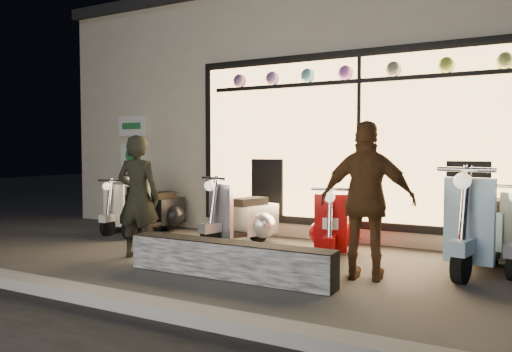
{
  "coord_description": "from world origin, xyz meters",
  "views": [
    {
      "loc": [
        2.96,
        -5.24,
        1.4
      ],
      "look_at": [
        -0.2,
        0.6,
        1.05
      ],
      "focal_mm": 35.0,
      "sensor_mm": 36.0,
      "label": 1
    }
  ],
  "objects": [
    {
      "name": "ground",
      "position": [
        0.0,
        0.0,
        0.0
      ],
      "size": [
        40.0,
        40.0,
        0.0
      ],
      "primitive_type": "plane",
      "color": "#383533",
      "rests_on": "ground"
    },
    {
      "name": "graffiti_barrier",
      "position": [
        0.13,
        -0.65,
        0.2
      ],
      "size": [
        2.44,
        0.28,
        0.4
      ],
      "primitive_type": "cube",
      "color": "black",
      "rests_on": "ground"
    },
    {
      "name": "woman",
      "position": [
        1.48,
        -0.0,
        0.86
      ],
      "size": [
        1.06,
        0.57,
        1.71
      ],
      "primitive_type": "imported",
      "rotation": [
        0.0,
        0.0,
        3.3
      ],
      "color": "brown",
      "rests_on": "ground"
    },
    {
      "name": "scooter_black",
      "position": [
        -2.46,
        1.34,
        0.39
      ],
      "size": [
        0.44,
        1.35,
        0.97
      ],
      "rotation": [
        0.0,
        0.0,
        0.01
      ],
      "color": "black",
      "rests_on": "ground"
    },
    {
      "name": "scooter_cream",
      "position": [
        -3.08,
        1.33,
        0.35
      ],
      "size": [
        0.48,
        1.23,
        0.88
      ],
      "rotation": [
        0.0,
        0.0,
        0.11
      ],
      "color": "black",
      "rests_on": "ground"
    },
    {
      "name": "scooter_blue",
      "position": [
        2.56,
        1.13,
        0.47
      ],
      "size": [
        0.73,
        1.64,
        1.16
      ],
      "rotation": [
        0.0,
        0.0,
        -0.2
      ],
      "color": "black",
      "rests_on": "ground"
    },
    {
      "name": "scooter_red",
      "position": [
        0.74,
        1.04,
        0.36
      ],
      "size": [
        0.61,
        1.27,
        0.9
      ],
      "rotation": [
        0.0,
        0.0,
        0.26
      ],
      "color": "black",
      "rests_on": "ground"
    },
    {
      "name": "shop_building",
      "position": [
        0.0,
        4.98,
        2.1
      ],
      "size": [
        10.2,
        6.23,
        4.2
      ],
      "color": "beige",
      "rests_on": "ground"
    },
    {
      "name": "kerb",
      "position": [
        0.0,
        -2.0,
        0.06
      ],
      "size": [
        40.0,
        0.25,
        0.12
      ],
      "primitive_type": "cube",
      "color": "slate",
      "rests_on": "ground"
    },
    {
      "name": "scooter_silver",
      "position": [
        -0.65,
        1.14,
        0.39
      ],
      "size": [
        0.69,
        1.37,
        0.98
      ],
      "rotation": [
        0.0,
        0.0,
        -0.28
      ],
      "color": "black",
      "rests_on": "ground"
    },
    {
      "name": "man",
      "position": [
        -1.43,
        -0.33,
        0.79
      ],
      "size": [
        0.65,
        0.5,
        1.59
      ],
      "primitive_type": "imported",
      "rotation": [
        0.0,
        0.0,
        3.36
      ],
      "color": "black",
      "rests_on": "ground"
    }
  ]
}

